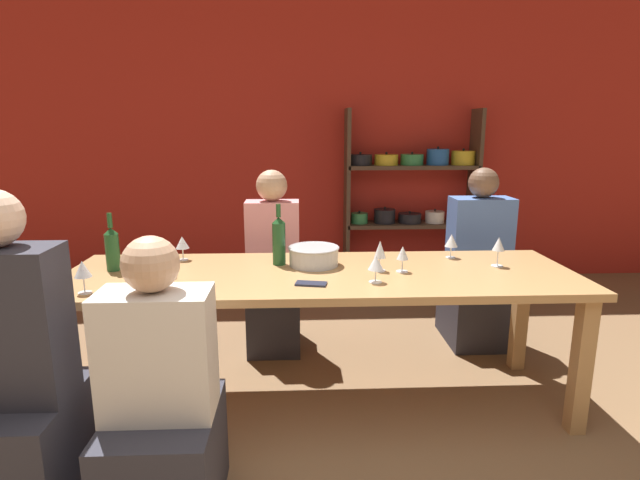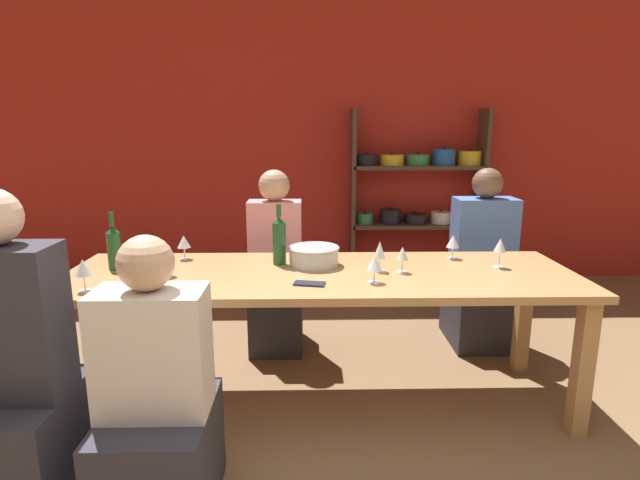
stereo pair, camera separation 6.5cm
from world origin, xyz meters
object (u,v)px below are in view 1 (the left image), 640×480
object	(u,v)px
wine_glass_empty_a	(376,263)
person_far_a	(274,283)
wine_bottle_green	(279,240)
wine_glass_empty_d	(380,250)
wine_glass_white_b	(499,245)
wine_bottle_dark	(112,248)
wine_glass_red_b	(83,270)
person_near_a	(19,401)
wine_glass_red_c	(403,254)
cell_phone	(311,284)
person_far_b	(477,280)
shelf_unit	(411,214)
wine_glass_red_a	(182,243)
mixing_bowl	(314,255)
wine_glass_white_a	(451,241)
dining_table	(321,287)
person_near_b	(162,419)
wine_glass_empty_c	(146,257)
wine_glass_empty_b	(165,256)

from	to	relation	value
wine_glass_empty_a	person_far_a	distance (m)	1.14
wine_bottle_green	wine_glass_empty_d	world-z (taller)	wine_bottle_green
wine_bottle_green	wine_glass_white_b	bearing A→B (deg)	-4.59
wine_bottle_dark	wine_glass_red_b	world-z (taller)	wine_bottle_dark
wine_bottle_dark	person_near_a	world-z (taller)	person_near_a
wine_bottle_dark	wine_glass_white_b	bearing A→B (deg)	-0.43
wine_glass_red_c	cell_phone	bearing A→B (deg)	-157.51
person_far_b	shelf_unit	bearing A→B (deg)	-83.90
wine_glass_red_a	wine_glass_empty_d	xyz separation A→B (m)	(1.09, -0.27, 0.01)
wine_bottle_green	wine_glass_red_b	size ratio (longest dim) A/B	2.21
wine_glass_red_c	mixing_bowl	bearing A→B (deg)	161.37
wine_bottle_green	wine_glass_empty_a	size ratio (longest dim) A/B	2.49
wine_glass_empty_d	wine_glass_white_a	world-z (taller)	wine_glass_empty_d
wine_glass_white_b	shelf_unit	bearing A→B (deg)	89.71
cell_phone	dining_table	bearing A→B (deg)	75.24
wine_bottle_green	wine_glass_red_c	size ratio (longest dim) A/B	2.44
wine_bottle_dark	person_far_b	xyz separation A→B (m)	(2.23, 0.70, -0.42)
wine_glass_empty_d	cell_phone	world-z (taller)	wine_glass_empty_d
shelf_unit	person_near_b	bearing A→B (deg)	-118.43
wine_glass_empty_d	shelf_unit	bearing A→B (deg)	73.03
wine_bottle_green	wine_bottle_dark	xyz separation A→B (m)	(-0.88, -0.08, -0.02)
wine_glass_empty_c	wine_glass_empty_d	xyz separation A→B (m)	(1.21, 0.02, 0.01)
wine_glass_empty_b	person_near_b	distance (m)	0.88
shelf_unit	wine_glass_white_b	distance (m)	2.14
mixing_bowl	wine_glass_white_a	xyz separation A→B (m)	(0.80, 0.12, 0.04)
shelf_unit	person_far_b	size ratio (longest dim) A/B	1.35
person_far_b	wine_glass_red_b	bearing A→B (deg)	25.70
wine_glass_white_a	cell_phone	bearing A→B (deg)	-149.98
wine_glass_red_b	wine_glass_white_a	xyz separation A→B (m)	(1.87, 0.56, -0.01)
dining_table	person_far_b	world-z (taller)	person_far_b
mixing_bowl	wine_glass_white_a	bearing A→B (deg)	8.71
wine_glass_empty_b	cell_phone	distance (m)	0.76
person_near_a	wine_glass_empty_c	bearing A→B (deg)	68.57
wine_glass_empty_b	wine_glass_white_a	world-z (taller)	wine_glass_empty_b
wine_glass_white_a	person_near_b	distance (m)	1.82
mixing_bowl	wine_glass_red_c	xyz separation A→B (m)	(0.46, -0.16, 0.04)
wine_glass_white_b	wine_bottle_dark	bearing A→B (deg)	179.57
wine_glass_empty_a	wine_glass_empty_c	size ratio (longest dim) A/B	0.96
wine_glass_red_b	wine_glass_white_a	world-z (taller)	wine_glass_red_b
shelf_unit	person_near_b	world-z (taller)	shelf_unit
wine_glass_empty_b	wine_glass_white_b	distance (m)	1.76
wine_glass_red_b	person_near_b	xyz separation A→B (m)	(0.46, -0.50, -0.45)
wine_bottle_dark	wine_glass_empty_c	world-z (taller)	wine_bottle_dark
shelf_unit	dining_table	distance (m)	2.41
mixing_bowl	wine_glass_white_b	distance (m)	1.01
person_far_b	cell_phone	bearing A→B (deg)	39.93
cell_phone	person_far_a	size ratio (longest dim) A/B	0.13
shelf_unit	person_far_b	bearing A→B (deg)	-83.90
wine_glass_red_c	person_far_b	size ratio (longest dim) A/B	0.11
wine_bottle_dark	wine_glass_red_c	world-z (taller)	wine_bottle_dark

